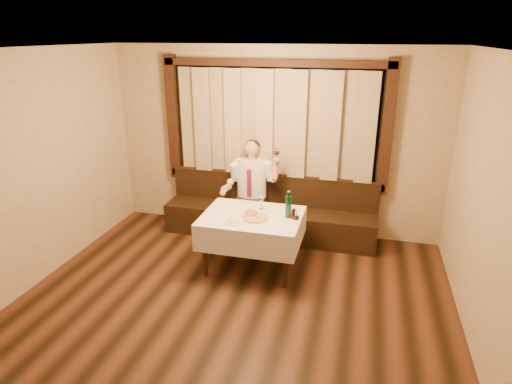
% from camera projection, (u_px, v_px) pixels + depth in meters
% --- Properties ---
extents(room, '(5.01, 6.01, 2.81)m').
position_uv_depth(room, '(234.00, 178.00, 4.55)').
color(room, black).
rests_on(room, ground).
extents(banquette, '(3.20, 0.61, 0.94)m').
position_uv_depth(banquette, '(270.00, 216.00, 6.55)').
color(banquette, black).
rests_on(banquette, ground).
extents(dining_table, '(1.27, 0.97, 0.76)m').
position_uv_depth(dining_table, '(252.00, 223.00, 5.50)').
color(dining_table, black).
rests_on(dining_table, ground).
extents(pizza, '(0.34, 0.34, 0.04)m').
position_uv_depth(pizza, '(255.00, 218.00, 5.35)').
color(pizza, white).
rests_on(pizza, dining_table).
extents(pasta_red, '(0.28, 0.28, 0.10)m').
position_uv_depth(pasta_red, '(251.00, 212.00, 5.47)').
color(pasta_red, white).
rests_on(pasta_red, dining_table).
extents(pasta_cream, '(0.26, 0.26, 0.09)m').
position_uv_depth(pasta_cream, '(234.00, 219.00, 5.26)').
color(pasta_cream, white).
rests_on(pasta_cream, dining_table).
extents(green_bottle, '(0.08, 0.08, 0.35)m').
position_uv_depth(green_bottle, '(288.00, 206.00, 5.35)').
color(green_bottle, '#104B2C').
rests_on(green_bottle, dining_table).
extents(table_wine_glass, '(0.07, 0.07, 0.19)m').
position_uv_depth(table_wine_glass, '(261.00, 199.00, 5.59)').
color(table_wine_glass, white).
rests_on(table_wine_glass, dining_table).
extents(cruet_caddy, '(0.14, 0.10, 0.13)m').
position_uv_depth(cruet_caddy, '(293.00, 215.00, 5.35)').
color(cruet_caddy, black).
rests_on(cruet_caddy, dining_table).
extents(seated_man, '(0.83, 0.62, 1.48)m').
position_uv_depth(seated_man, '(251.00, 183.00, 6.34)').
color(seated_man, black).
rests_on(seated_man, ground).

